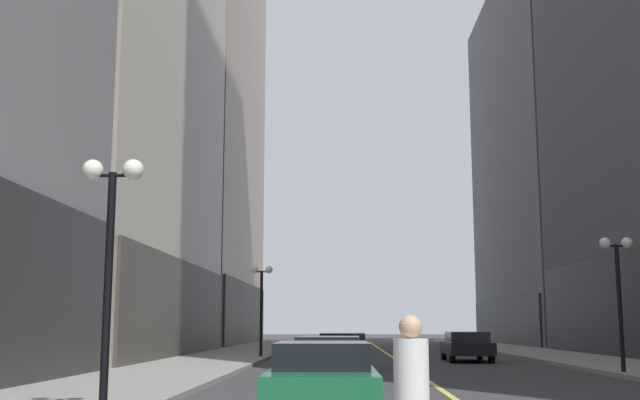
% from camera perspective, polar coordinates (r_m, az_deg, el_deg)
% --- Properties ---
extents(ground_plane, '(200.00, 200.00, 0.00)m').
position_cam_1_polar(ground_plane, '(39.24, 5.44, -11.48)').
color(ground_plane, '#38383A').
extents(sidewalk_left, '(4.50, 78.00, 0.15)m').
position_cam_1_polar(sidewalk_left, '(39.59, -6.80, -11.33)').
color(sidewalk_left, gray).
rests_on(sidewalk_left, ground).
extents(sidewalk_right, '(4.50, 78.00, 0.15)m').
position_cam_1_polar(sidewalk_right, '(40.60, 17.36, -10.93)').
color(sidewalk_right, gray).
rests_on(sidewalk_right, ground).
extents(lane_centre_stripe, '(0.16, 70.00, 0.01)m').
position_cam_1_polar(lane_centre_stripe, '(39.24, 5.44, -11.48)').
color(lane_centre_stripe, '#E5D64C').
rests_on(lane_centre_stripe, ground).
extents(building_right_far, '(10.60, 26.00, 30.72)m').
position_cam_1_polar(building_right_far, '(68.04, 17.21, 2.85)').
color(building_right_far, slate).
rests_on(building_right_far, ground).
extents(car_green, '(1.87, 4.42, 1.32)m').
position_cam_1_polar(car_green, '(13.76, 0.18, -12.90)').
color(car_green, '#196038').
rests_on(car_green, ground).
extents(car_silver, '(1.92, 4.53, 1.32)m').
position_cam_1_polar(car_silver, '(20.49, 0.63, -11.67)').
color(car_silver, '#B7B7BC').
rests_on(car_silver, ground).
extents(car_grey, '(1.88, 4.75, 1.32)m').
position_cam_1_polar(car_grey, '(29.17, 1.65, -10.92)').
color(car_grey, slate).
rests_on(car_grey, ground).
extents(car_black, '(2.00, 4.82, 1.32)m').
position_cam_1_polar(car_black, '(36.10, 10.70, -10.42)').
color(car_black, black).
rests_on(car_black, ground).
extents(pedestrian_in_white_shirt, '(0.48, 0.48, 1.71)m').
position_cam_1_polar(pedestrian_in_white_shirt, '(7.66, 6.74, -13.72)').
color(pedestrian_in_white_shirt, black).
rests_on(pedestrian_in_white_shirt, ground).
extents(street_lamp_left_near, '(1.06, 0.36, 4.43)m').
position_cam_1_polar(street_lamp_left_near, '(13.65, -15.13, -1.93)').
color(street_lamp_left_near, black).
rests_on(street_lamp_left_near, ground).
extents(street_lamp_left_far, '(1.06, 0.36, 4.43)m').
position_cam_1_polar(street_lamp_left_far, '(37.56, -4.31, -6.63)').
color(street_lamp_left_far, black).
rests_on(street_lamp_left_far, ground).
extents(street_lamp_right_mid, '(1.06, 0.36, 4.43)m').
position_cam_1_polar(street_lamp_right_mid, '(26.92, 21.02, -5.06)').
color(street_lamp_right_mid, black).
rests_on(street_lamp_right_mid, ground).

